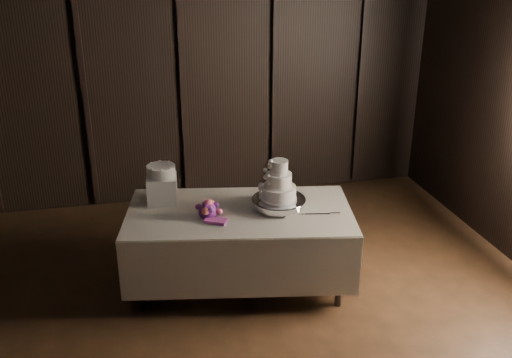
% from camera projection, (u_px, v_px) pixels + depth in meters
% --- Properties ---
extents(room, '(6.08, 7.08, 3.08)m').
position_uv_depth(room, '(241.00, 203.00, 3.44)').
color(room, black).
rests_on(room, ground).
extents(display_table, '(2.14, 1.38, 0.76)m').
position_uv_depth(display_table, '(240.00, 245.00, 5.17)').
color(display_table, beige).
rests_on(display_table, ground).
extents(cake_stand, '(0.64, 0.64, 0.09)m').
position_uv_depth(cake_stand, '(279.00, 204.00, 5.07)').
color(cake_stand, silver).
rests_on(cake_stand, display_table).
extents(wedding_cake, '(0.34, 0.30, 0.37)m').
position_uv_depth(wedding_cake, '(276.00, 185.00, 4.98)').
color(wedding_cake, white).
rests_on(wedding_cake, cake_stand).
extents(bouquet, '(0.45, 0.49, 0.19)m').
position_uv_depth(bouquet, '(208.00, 210.00, 4.90)').
color(bouquet, '#EF5C7E').
rests_on(bouquet, display_table).
extents(box_pedestal, '(0.29, 0.29, 0.25)m').
position_uv_depth(box_pedestal, '(162.00, 189.00, 5.17)').
color(box_pedestal, white).
rests_on(box_pedestal, display_table).
extents(small_cake, '(0.28, 0.28, 0.10)m').
position_uv_depth(small_cake, '(161.00, 171.00, 5.10)').
color(small_cake, white).
rests_on(small_cake, box_pedestal).
extents(cake_knife, '(0.37, 0.09, 0.01)m').
position_uv_depth(cake_knife, '(314.00, 214.00, 4.96)').
color(cake_knife, silver).
rests_on(cake_knife, display_table).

